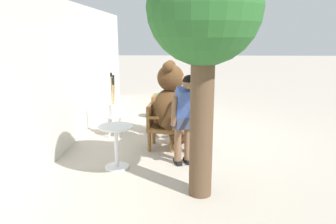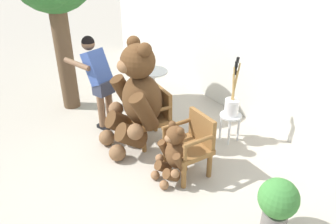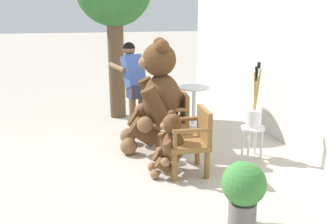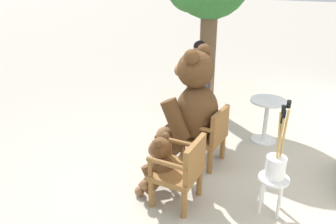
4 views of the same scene
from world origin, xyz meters
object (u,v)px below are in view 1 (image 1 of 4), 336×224
wooden_chair_left (159,125)px  round_side_table (116,142)px  person_visitor (185,112)px  wooden_chair_right (162,113)px  teddy_bear_large (173,107)px  teddy_bear_small (175,115)px  patio_tree (207,16)px  potted_plant (159,104)px  brush_bucket (114,107)px  white_stool (115,121)px

wooden_chair_left → round_side_table: 1.21m
wooden_chair_left → person_visitor: (-0.89, -0.49, 0.46)m
person_visitor → round_side_table: 1.22m
wooden_chair_right → teddy_bear_large: 1.09m
teddy_bear_small → patio_tree: (-2.82, -0.43, 1.97)m
teddy_bear_large → patio_tree: bearing=-166.2°
round_side_table → patio_tree: (-0.81, -1.35, 1.93)m
round_side_table → potted_plant: bearing=-8.5°
potted_plant → wooden_chair_right: bearing=-174.3°
wooden_chair_left → wooden_chair_right: (0.97, 0.00, 0.00)m
brush_bucket → potted_plant: 1.87m
person_visitor → teddy_bear_large: bearing=13.8°
white_stool → potted_plant: 1.85m
teddy_bear_small → white_stool: (-0.29, 1.29, -0.06)m
teddy_bear_large → potted_plant: (2.34, 0.41, -0.43)m
teddy_bear_small → round_side_table: teddy_bear_small is taller
wooden_chair_left → brush_bucket: (0.68, 1.00, 0.19)m
person_visitor → round_side_table: (-0.14, 1.12, -0.47)m
wooden_chair_right → wooden_chair_left: bearing=-180.0°
teddy_bear_large → person_visitor: (-0.87, -0.21, 0.09)m
wooden_chair_left → teddy_bear_large: teddy_bear_large is taller
wooden_chair_right → patio_tree: patio_tree is taller
wooden_chair_right → patio_tree: bearing=-165.7°
person_visitor → potted_plant: person_visitor is taller
person_visitor → brush_bucket: size_ratio=1.67×
wooden_chair_left → white_stool: size_ratio=1.87×
patio_tree → wooden_chair_left: bearing=21.3°
teddy_bear_large → round_side_table: bearing=138.3°
wooden_chair_right → potted_plant: wooden_chair_right is taller
patio_tree → potted_plant: (4.17, 0.86, -1.98)m
white_stool → potted_plant: potted_plant is taller
round_side_table → potted_plant: 3.39m
teddy_bear_large → teddy_bear_small: bearing=-0.9°
wooden_chair_left → person_visitor: bearing=-151.3°
brush_bucket → person_visitor: bearing=-136.5°
white_stool → brush_bucket: bearing=83.3°
potted_plant → round_side_table: bearing=171.5°
teddy_bear_large → wooden_chair_right: bearing=15.4°
teddy_bear_small → patio_tree: patio_tree is taller
teddy_bear_small → potted_plant: size_ratio=1.24×
wooden_chair_right → teddy_bear_small: (-0.00, -0.29, -0.05)m
white_stool → patio_tree: size_ratio=0.14×
teddy_bear_small → potted_plant: (1.35, 0.42, -0.02)m
wooden_chair_right → round_side_table: (-2.01, 0.63, -0.01)m
wooden_chair_left → patio_tree: patio_tree is taller
white_stool → round_side_table: bearing=-167.9°
person_visitor → patio_tree: size_ratio=0.48×
round_side_table → potted_plant: round_side_table is taller
teddy_bear_small → potted_plant: bearing=17.3°
patio_tree → teddy_bear_small: bearing=8.7°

